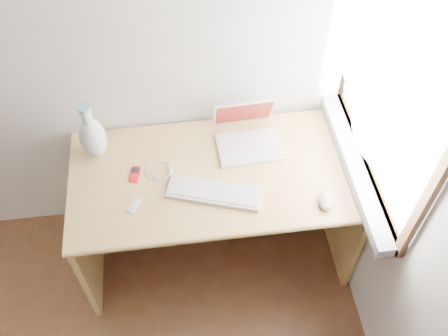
{
  "coord_description": "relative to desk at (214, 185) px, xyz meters",
  "views": [
    {
      "loc": [
        0.88,
        -0.09,
        2.63
      ],
      "look_at": [
        1.07,
        1.35,
        0.8
      ],
      "focal_mm": 40.0,
      "sensor_mm": 36.0,
      "label": 1
    }
  ],
  "objects": [
    {
      "name": "laptop",
      "position": [
        0.18,
        0.09,
        0.26
      ],
      "size": [
        0.32,
        0.27,
        0.21
      ],
      "rotation": [
        0.0,
        0.0,
        0.04
      ],
      "color": "white",
      "rests_on": "desk"
    },
    {
      "name": "external_keyboard",
      "position": [
        -0.02,
        -0.21,
        0.22
      ],
      "size": [
        0.45,
        0.26,
        0.02
      ],
      "rotation": [
        0.0,
        0.0,
        -0.32
      ],
      "color": "silver",
      "rests_on": "desk"
    },
    {
      "name": "mouse",
      "position": [
        0.48,
        -0.33,
        0.23
      ],
      "size": [
        0.09,
        0.13,
        0.04
      ],
      "primitive_type": "ellipsoid",
      "rotation": [
        0.0,
        0.0,
        -0.27
      ],
      "color": "white",
      "rests_on": "desk"
    },
    {
      "name": "vase",
      "position": [
        -0.56,
        0.1,
        0.34
      ],
      "size": [
        0.13,
        0.13,
        0.32
      ],
      "color": "white",
      "rests_on": "desk"
    },
    {
      "name": "cable_coil",
      "position": [
        -0.27,
        -0.04,
        0.22
      ],
      "size": [
        0.15,
        0.15,
        0.01
      ],
      "primitive_type": "torus",
      "rotation": [
        0.0,
        0.0,
        0.27
      ],
      "color": "silver",
      "rests_on": "desk"
    },
    {
      "name": "window",
      "position": [
        0.69,
        -0.16,
        0.75
      ],
      "size": [
        0.11,
        0.99,
        1.1
      ],
      "color": "white",
      "rests_on": "right_wall"
    },
    {
      "name": "ipod",
      "position": [
        -0.38,
        -0.05,
        0.22
      ],
      "size": [
        0.06,
        0.1,
        0.01
      ],
      "rotation": [
        0.0,
        0.0,
        -0.21
      ],
      "color": "red",
      "rests_on": "desk"
    },
    {
      "name": "desk",
      "position": [
        0.0,
        0.0,
        0.0
      ],
      "size": [
        1.4,
        0.7,
        0.74
      ],
      "color": "#DCB96B",
      "rests_on": "floor"
    },
    {
      "name": "remote",
      "position": [
        -0.39,
        -0.23,
        0.22
      ],
      "size": [
        0.07,
        0.09,
        0.01
      ],
      "primitive_type": "cube",
      "rotation": [
        0.0,
        0.0,
        -0.47
      ],
      "color": "silver",
      "rests_on": "desk"
    }
  ]
}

